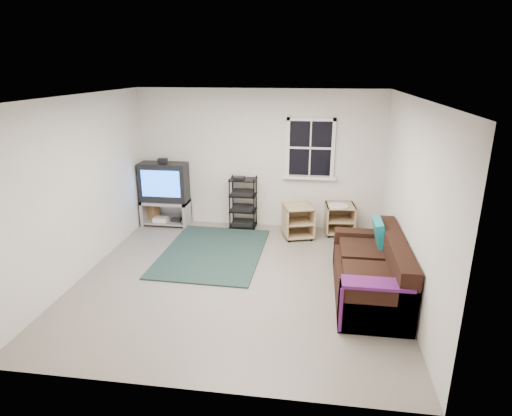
# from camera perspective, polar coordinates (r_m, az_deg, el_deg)

# --- Properties ---
(room) EXTENTS (4.60, 4.62, 4.60)m
(room) POSITION_cam_1_polar(r_m,az_deg,el_deg) (7.95, 7.23, 7.41)
(room) COLOR slate
(room) RESTS_ON ground
(tv_unit) EXTENTS (0.90, 0.45, 1.33)m
(tv_unit) POSITION_cam_1_polar(r_m,az_deg,el_deg) (8.42, -12.08, 2.52)
(tv_unit) COLOR #97979E
(tv_unit) RESTS_ON ground
(av_rack) EXTENTS (0.50, 0.36, 1.00)m
(av_rack) POSITION_cam_1_polar(r_m,az_deg,el_deg) (8.16, -1.72, 0.28)
(av_rack) COLOR black
(av_rack) RESTS_ON ground
(side_table_left) EXTENTS (0.63, 0.63, 0.60)m
(side_table_left) POSITION_cam_1_polar(r_m,az_deg,el_deg) (7.80, 5.56, -1.58)
(side_table_left) COLOR tan
(side_table_left) RESTS_ON ground
(side_table_right) EXTENTS (0.55, 0.57, 0.59)m
(side_table_right) POSITION_cam_1_polar(r_m,az_deg,el_deg) (8.06, 11.04, -1.12)
(side_table_right) COLOR tan
(side_table_right) RESTS_ON ground
(sofa) EXTENTS (0.87, 1.97, 0.90)m
(sofa) POSITION_cam_1_polar(r_m,az_deg,el_deg) (6.02, 15.22, -8.47)
(sofa) COLOR black
(sofa) RESTS_ON ground
(shag_rug) EXTENTS (1.67, 2.26, 0.03)m
(shag_rug) POSITION_cam_1_polar(r_m,az_deg,el_deg) (7.23, -5.79, -5.87)
(shag_rug) COLOR black
(shag_rug) RESTS_ON ground
(paper_bag) EXTENTS (0.35, 0.30, 0.43)m
(paper_bag) POSITION_cam_1_polar(r_m,az_deg,el_deg) (8.78, -13.80, -0.47)
(paper_bag) COLOR brown
(paper_bag) RESTS_ON ground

